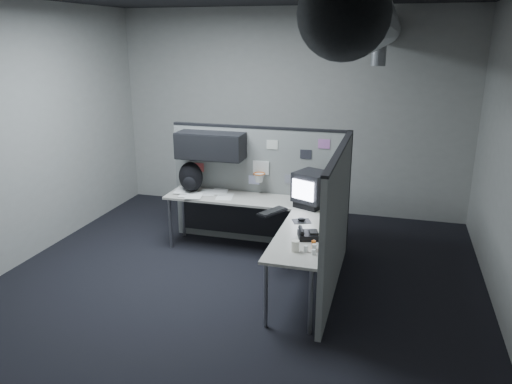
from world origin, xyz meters
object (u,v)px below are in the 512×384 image
(monitor, at_px, (312,189))
(backpack, at_px, (191,177))
(phone, at_px, (307,234))
(desk, at_px, (264,216))
(keyboard, at_px, (272,212))

(monitor, height_order, backpack, monitor)
(phone, xyz_separation_m, backpack, (-1.82, 1.19, 0.16))
(monitor, xyz_separation_m, backpack, (-1.69, 0.16, -0.03))
(desk, relative_size, backpack, 5.61)
(desk, distance_m, phone, 1.11)
(monitor, xyz_separation_m, phone, (0.13, -1.03, -0.19))
(phone, bearing_deg, desk, 121.72)
(monitor, bearing_deg, backpack, 153.28)
(monitor, bearing_deg, desk, 176.95)
(monitor, relative_size, phone, 1.89)
(monitor, bearing_deg, phone, -104.08)
(keyboard, distance_m, phone, 0.85)
(keyboard, xyz_separation_m, backpack, (-1.28, 0.54, 0.18))
(backpack, bearing_deg, phone, -28.02)
(monitor, relative_size, backpack, 1.23)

